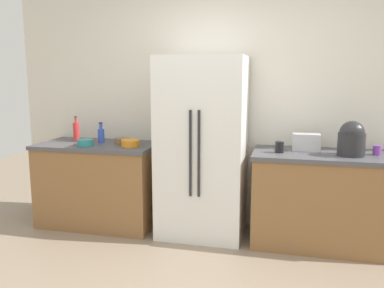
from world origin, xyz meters
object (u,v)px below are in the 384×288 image
object	(u,v)px
bottle_b	(76,131)
bowl_c	(130,143)
cup_b	(377,150)
rice_cooker	(352,139)
bowl_b	(85,143)
refrigerator	(202,148)
toaster	(306,142)
bowl_a	(122,141)
cup_a	(279,147)
bottle_a	(101,135)

from	to	relation	value
bottle_b	bowl_c	size ratio (longest dim) A/B	1.48
cup_b	rice_cooker	bearing A→B (deg)	-158.99
rice_cooker	cup_b	size ratio (longest dim) A/B	3.56
bowl_c	bowl_b	bearing A→B (deg)	-170.37
refrigerator	bowl_c	world-z (taller)	refrigerator
refrigerator	toaster	size ratio (longest dim) A/B	6.88
bowl_a	rice_cooker	bearing A→B (deg)	-2.71
bowl_b	bowl_c	xyz separation A→B (m)	(0.46, 0.08, 0.00)
toaster	bowl_c	world-z (taller)	toaster
toaster	bowl_b	distance (m)	2.21
toaster	refrigerator	bearing A→B (deg)	-173.56
refrigerator	bowl_c	size ratio (longest dim) A/B	9.49
rice_cooker	cup_a	distance (m)	0.63
rice_cooker	bottle_a	distance (m)	2.50
refrigerator	bottle_a	bearing A→B (deg)	177.12
bottle_b	bowl_c	distance (m)	0.71
rice_cooker	bowl_c	bearing A→B (deg)	-179.45
bottle_b	cup_a	size ratio (longest dim) A/B	2.65
toaster	cup_b	world-z (taller)	toaster
rice_cooker	bottle_a	size ratio (longest dim) A/B	1.42
bowl_a	bottle_b	bearing A→B (deg)	178.02
cup_a	cup_b	xyz separation A→B (m)	(0.86, 0.10, -0.01)
refrigerator	bowl_b	distance (m)	1.21
toaster	rice_cooker	world-z (taller)	rice_cooker
cup_b	bowl_c	bearing A→B (deg)	-177.29
rice_cooker	bottle_a	world-z (taller)	rice_cooker
bottle_b	bowl_c	world-z (taller)	bottle_b
bottle_a	bottle_b	size ratio (longest dim) A/B	0.79
refrigerator	cup_b	size ratio (longest dim) A/B	20.17
toaster	cup_a	xyz separation A→B (m)	(-0.25, -0.18, -0.03)
refrigerator	bowl_a	distance (m)	0.88
bottle_b	rice_cooker	bearing A→B (deg)	-2.57
bottle_b	bowl_a	size ratio (longest dim) A/B	1.76
rice_cooker	bowl_a	bearing A→B (deg)	177.29
cup_b	bowl_b	bearing A→B (deg)	-176.14
bottle_a	toaster	bearing A→B (deg)	1.51
bottle_b	cup_b	world-z (taller)	bottle_b
bottle_b	bowl_b	size ratio (longest dim) A/B	1.63
cup_b	bowl_c	size ratio (longest dim) A/B	0.47
toaster	cup_b	size ratio (longest dim) A/B	2.93
toaster	bottle_b	world-z (taller)	bottle_b
toaster	bowl_b	size ratio (longest dim) A/B	1.51
rice_cooker	bowl_a	xyz separation A→B (m)	(-2.25, 0.11, -0.12)
rice_cooker	bowl_c	distance (m)	2.11
cup_a	cup_b	size ratio (longest dim) A/B	1.19
toaster	bottle_a	bearing A→B (deg)	-178.49
bottle_a	cup_a	distance (m)	1.88
bottle_a	cup_b	world-z (taller)	bottle_a
cup_a	cup_b	bearing A→B (deg)	6.54
rice_cooker	bowl_b	bearing A→B (deg)	-177.80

